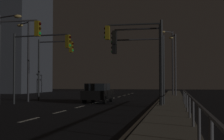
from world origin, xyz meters
TOP-DOWN VIEW (x-y plane):
  - ground_plane at (0.00, 17.50)m, footprint 112.00×112.00m
  - sidewalk_right at (6.12, 17.50)m, footprint 2.05×77.00m
  - lane_markings_center at (0.00, 21.00)m, footprint 0.14×50.00m
  - lane_edge_line at (4.85, 22.50)m, footprint 0.14×53.00m
  - car at (0.17, 21.71)m, footprint 1.85×4.41m
  - traffic_light_far_right at (3.84, 18.86)m, footprint 3.88×0.47m
  - traffic_light_far_left at (-4.35, 23.35)m, footprint 3.44×0.47m
  - traffic_light_near_left at (3.85, 17.36)m, footprint 3.99×0.34m
  - traffic_light_near_right at (-3.86, 14.49)m, footprint 3.64×0.34m
  - traffic_light_far_center at (3.94, 17.77)m, footprint 3.50×0.53m
  - traffic_light_mid_right at (-3.68, 18.50)m, footprint 4.81×0.83m
  - street_lamp_across_street at (6.30, 34.08)m, footprint 0.89×1.81m
  - street_lamp_corner at (-6.24, 21.93)m, footprint 1.59×1.10m
  - street_lamp_far_end at (-5.84, 17.18)m, footprint 2.09×0.90m
  - street_lamp_median at (5.87, 35.54)m, footprint 1.48×1.57m
  - barrier_fence at (7.00, 9.98)m, footprint 0.09×24.06m

SIDE VIEW (x-z plane):
  - ground_plane at x=0.00m, z-range 0.00..0.00m
  - lane_edge_line at x=4.85m, z-range 0.00..0.01m
  - lane_markings_center at x=0.00m, z-range 0.00..0.01m
  - sidewalk_right at x=6.12m, z-range 0.00..0.14m
  - car at x=0.17m, z-range 0.04..1.61m
  - barrier_fence at x=7.00m, z-range 0.39..1.37m
  - traffic_light_far_right at x=3.84m, z-range 1.14..5.99m
  - traffic_light_mid_right at x=-3.68m, z-range 1.16..6.57m
  - traffic_light_far_left at x=-4.35m, z-range 1.10..6.65m
  - traffic_light_far_center at x=3.94m, z-range 1.23..6.65m
  - street_lamp_far_end at x=-5.84m, z-range 0.73..7.27m
  - traffic_light_near_right at x=-3.86m, z-range 1.15..6.94m
  - traffic_light_near_left at x=3.85m, z-range 1.30..6.99m
  - street_lamp_corner at x=-6.24m, z-range 0.71..7.70m
  - street_lamp_across_street at x=6.30m, z-range 0.87..7.95m
  - street_lamp_median at x=5.87m, z-range 0.89..8.59m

